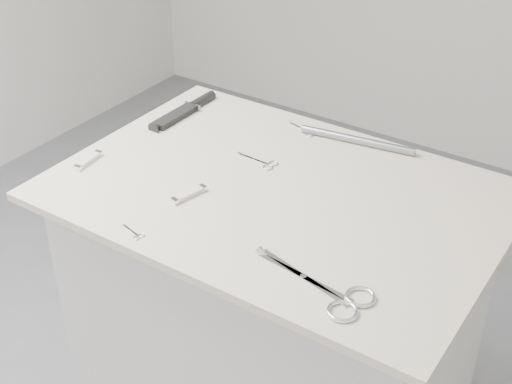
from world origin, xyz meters
The scene contains 10 objects.
plinth centered at (0.00, 0.00, 0.45)m, with size 0.90×0.60×0.90m, color silver.
display_board centered at (0.00, 0.00, 0.91)m, with size 1.00×0.70×0.02m, color beige.
large_shears centered at (0.28, -0.25, 0.92)m, with size 0.26×0.11×0.01m.
embroidery_scissors_a centered at (-0.09, 0.08, 0.92)m, with size 0.11×0.05×0.00m.
embroidery_scissors_b centered at (-0.09, 0.28, 0.92)m, with size 0.10×0.05×0.00m.
tiny_scissors centered at (-0.15, -0.31, 0.92)m, with size 0.06×0.03×0.00m.
sheathed_knife centered at (-0.41, 0.20, 0.93)m, with size 0.05×0.24×0.03m.
pocket_knife_a centered at (-0.15, -0.13, 0.93)m, with size 0.04×0.09×0.01m.
pocket_knife_b centered at (-0.44, -0.15, 0.93)m, with size 0.03×0.09×0.01m.
metal_rail centered at (0.05, 0.29, 0.93)m, with size 0.02×0.02×0.30m, color gray.
Camera 1 is at (0.71, -1.15, 1.79)m, focal length 50.00 mm.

